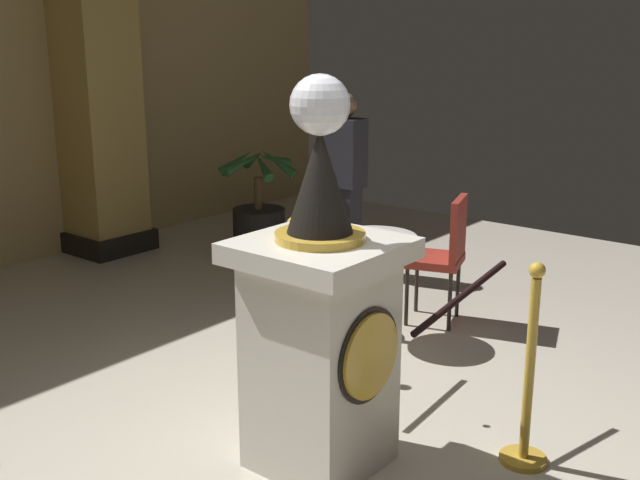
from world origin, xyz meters
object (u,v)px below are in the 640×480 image
Objects in this scene: pedestal_clock at (321,323)px; bystander_guest at (344,180)px; stanchion_far at (294,317)px; cafe_chair_red at (445,249)px; cafe_table at (375,273)px; stanchion_near at (528,395)px; potted_palm_right at (259,218)px.

pedestal_clock is 3.22m from bystander_guest.
stanchion_far reaches higher than cafe_chair_red.
cafe_table is (1.53, 0.74, -0.27)m from pedestal_clock.
stanchion_near is 1.65m from stanchion_far.
stanchion_near reaches higher than stanchion_far.
stanchion_far is 0.63× the size of bystander_guest.
stanchion_far is 1.05× the size of cafe_chair_red.
pedestal_clock is 1.91× the size of stanchion_far.
pedestal_clock is at bearing -154.03° from cafe_table.
potted_palm_right is at bearing 87.63° from bystander_guest.
cafe_table is (-1.15, -2.20, 0.14)m from potted_palm_right.
pedestal_clock reaches higher than stanchion_near.
potted_palm_right is 2.50m from cafe_chair_red.
pedestal_clock is 1.81× the size of potted_palm_right.
pedestal_clock is 1.21m from stanchion_far.
bystander_guest is 2.13× the size of cafe_table.
stanchion_far is (0.77, 0.84, -0.40)m from pedestal_clock.
stanchion_near is 3.35m from bystander_guest.
bystander_guest reaches higher than stanchion_near.
stanchion_near is at bearing -94.36° from stanchion_far.
bystander_guest is at bearing 28.65° from stanchion_far.
stanchion_far is 0.77m from cafe_table.
cafe_chair_red is (2.10, 0.52, -0.18)m from pedestal_clock.
bystander_guest is 1.46m from cafe_chair_red.
stanchion_near is (0.65, -0.80, -0.38)m from pedestal_clock.
cafe_table is (0.76, -0.10, 0.13)m from stanchion_far.
pedestal_clock is at bearing -132.29° from potted_palm_right.
stanchion_near is at bearing -51.10° from pedestal_clock.
stanchion_near is 0.99× the size of potted_palm_right.
bystander_guest is at bearing 53.24° from stanchion_near.
cafe_table is 0.62m from cafe_chair_red.
stanchion_far is at bearing 172.66° from cafe_table.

